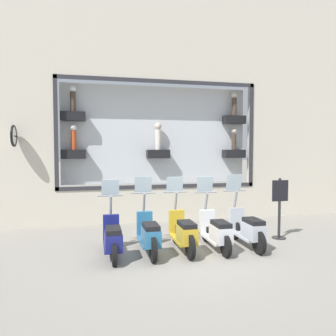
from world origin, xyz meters
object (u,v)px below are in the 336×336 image
scooter_navy_4 (113,238)px  shop_sign_post (280,206)px  scooter_silver_0 (248,229)px  scooter_yellow_2 (183,232)px  scooter_teal_3 (149,234)px  scooter_white_1 (216,231)px

scooter_navy_4 → shop_sign_post: bearing=-82.9°
scooter_silver_0 → scooter_yellow_2: scooter_silver_0 is taller
scooter_silver_0 → scooter_navy_4: 3.19m
scooter_silver_0 → scooter_navy_4: scooter_silver_0 is taller
scooter_teal_3 → scooter_navy_4: 0.80m
scooter_silver_0 → shop_sign_post: scooter_silver_0 is taller
scooter_silver_0 → scooter_white_1: (-0.00, 0.80, -0.01)m
scooter_silver_0 → shop_sign_post: bearing=-65.3°
scooter_yellow_2 → scooter_teal_3: bearing=90.0°
scooter_silver_0 → scooter_navy_4: bearing=90.1°
scooter_white_1 → shop_sign_post: 2.08m
scooter_navy_4 → scooter_white_1: bearing=-89.9°
scooter_teal_3 → shop_sign_post: (0.54, -3.56, 0.41)m
scooter_yellow_2 → scooter_navy_4: (-0.01, 1.59, -0.03)m
scooter_yellow_2 → shop_sign_post: (0.54, -2.76, 0.41)m
scooter_navy_4 → shop_sign_post: 4.41m
scooter_white_1 → shop_sign_post: scooter_white_1 is taller
scooter_silver_0 → scooter_navy_4: (-0.01, 3.19, -0.02)m
scooter_teal_3 → scooter_silver_0: bearing=-90.0°
scooter_white_1 → scooter_teal_3: (0.01, 1.59, 0.02)m
scooter_teal_3 → scooter_navy_4: size_ratio=1.01×
scooter_white_1 → scooter_teal_3: 1.59m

